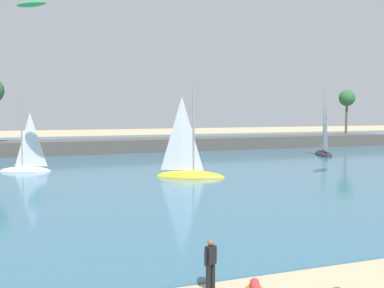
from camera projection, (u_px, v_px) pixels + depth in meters
The scene contains 7 objects.
sea at pixel (94, 155), 56.09m from camera, with size 220.00×86.93×0.06m, color #386B84.
palm_headland at pixel (70, 138), 58.28m from camera, with size 94.41×6.00×12.46m.
person_at_waterline at pixel (211, 263), 14.03m from camera, with size 0.50×0.33×1.67m.
sailboat_mid_bay at pixel (26, 165), 41.07m from camera, with size 4.94×2.80×6.86m.
sailboat_toward_headland at pixel (189, 168), 37.49m from camera, with size 5.99×4.38×8.52m.
sailboat_far_left at pixel (324, 149), 55.87m from camera, with size 4.10×6.14×8.62m.
kite_aloft_high_over_bay at pixel (31, 4), 33.59m from camera, with size 2.72×0.92×0.38m, color green.
Camera 1 is at (-7.13, -4.89, 5.72)m, focal length 41.44 mm.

